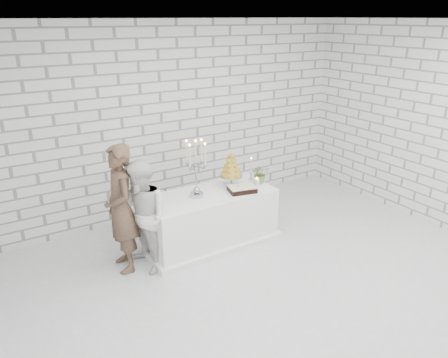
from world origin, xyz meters
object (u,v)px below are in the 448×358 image
bride (143,218)px  candelabra (196,169)px  groom (121,209)px  croquembouche (231,169)px  cake_table (210,218)px

bride → candelabra: candelabra is taller
groom → bride: bearing=54.1°
groom → croquembouche: bearing=95.9°
groom → candelabra: (1.05, -0.01, 0.33)m
cake_table → groom: size_ratio=1.10×
bride → candelabra: (0.85, 0.16, 0.43)m
cake_table → groom: groom is taller
cake_table → candelabra: candelabra is taller
bride → candelabra: 0.96m
groom → croquembouche: 1.67m
cake_table → candelabra: 0.80m
candelabra → croquembouche: 0.62m
candelabra → croquembouche: candelabra is taller
groom → bride: (0.21, -0.17, -0.10)m
groom → candelabra: groom is taller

